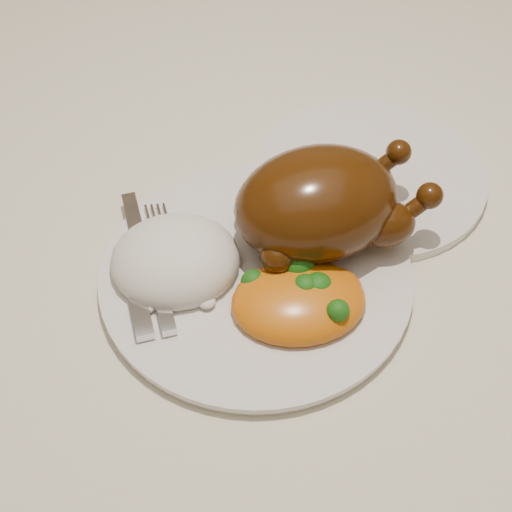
{
  "coord_description": "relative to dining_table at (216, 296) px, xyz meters",
  "views": [
    {
      "loc": [
        -0.01,
        -0.47,
        1.27
      ],
      "look_at": [
        0.04,
        -0.06,
        0.8
      ],
      "focal_mm": 50.0,
      "sensor_mm": 36.0,
      "label": 1
    }
  ],
  "objects": [
    {
      "name": "rice_mound",
      "position": [
        -0.04,
        -0.05,
        0.13
      ],
      "size": [
        0.12,
        0.11,
        0.06
      ],
      "rotation": [
        0.0,
        0.0,
        -0.03
      ],
      "color": "white",
      "rests_on": "dinner_plate"
    },
    {
      "name": "side_plate",
      "position": [
        0.17,
        0.06,
        0.11
      ],
      "size": [
        0.31,
        0.31,
        0.01
      ],
      "primitive_type": "cylinder",
      "rotation": [
        0.0,
        0.0,
        0.37
      ],
      "color": "silver",
      "rests_on": "tablecloth"
    },
    {
      "name": "tablecloth",
      "position": [
        0.0,
        0.0,
        0.07
      ],
      "size": [
        1.73,
        1.03,
        0.18
      ],
      "color": "beige",
      "rests_on": "dining_table"
    },
    {
      "name": "cutlery",
      "position": [
        -0.06,
        -0.07,
        0.12
      ],
      "size": [
        0.05,
        0.18,
        0.01
      ],
      "rotation": [
        0.0,
        0.0,
        0.16
      ],
      "color": "silver",
      "rests_on": "dinner_plate"
    },
    {
      "name": "roast_chicken",
      "position": [
        0.1,
        -0.03,
        0.16
      ],
      "size": [
        0.2,
        0.14,
        0.1
      ],
      "rotation": [
        0.0,
        0.0,
        0.21
      ],
      "color": "#412006",
      "rests_on": "dinner_plate"
    },
    {
      "name": "dinner_plate",
      "position": [
        0.04,
        -0.06,
        0.11
      ],
      "size": [
        0.33,
        0.33,
        0.01
      ],
      "primitive_type": "cylinder",
      "rotation": [
        0.0,
        0.0,
        0.21
      ],
      "color": "silver",
      "rests_on": "tablecloth"
    },
    {
      "name": "mac_and_cheese",
      "position": [
        0.07,
        -0.11,
        0.12
      ],
      "size": [
        0.12,
        0.09,
        0.05
      ],
      "rotation": [
        0.0,
        0.0,
        0.02
      ],
      "color": "orange",
      "rests_on": "dinner_plate"
    },
    {
      "name": "dining_table",
      "position": [
        0.0,
        0.0,
        0.0
      ],
      "size": [
        1.6,
        0.9,
        0.76
      ],
      "color": "brown",
      "rests_on": "floor"
    }
  ]
}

